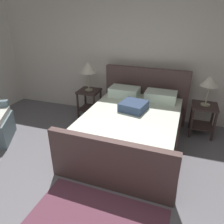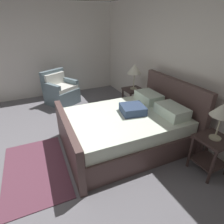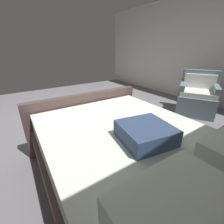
{
  "view_description": "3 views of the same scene",
  "coord_description": "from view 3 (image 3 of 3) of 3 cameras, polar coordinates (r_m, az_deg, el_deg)",
  "views": [
    {
      "loc": [
        0.82,
        -1.28,
        2.12
      ],
      "look_at": [
        -0.05,
        1.31,
        0.83
      ],
      "focal_mm": 34.07,
      "sensor_mm": 36.0,
      "label": 1
    },
    {
      "loc": [
        2.61,
        0.32,
        2.1
      ],
      "look_at": [
        0.01,
        1.57,
        0.66
      ],
      "focal_mm": 29.31,
      "sensor_mm": 36.0,
      "label": 2
    },
    {
      "loc": [
        0.98,
        2.66,
        1.34
      ],
      "look_at": [
        0.05,
        1.31,
        0.65
      ],
      "focal_mm": 24.28,
      "sensor_mm": 36.0,
      "label": 3
    }
  ],
  "objects": [
    {
      "name": "ground_plane",
      "position": [
        3.14,
        -12.99,
        -3.16
      ],
      "size": [
        6.26,
        6.01,
        0.02
      ],
      "primitive_type": "cube",
      "color": "slate"
    },
    {
      "name": "bed",
      "position": [
        1.54,
        8.26,
        -17.46
      ],
      "size": [
        1.73,
        2.23,
        1.13
      ],
      "color": "brown",
      "rests_on": "ground"
    },
    {
      "name": "wall_side_left",
      "position": [
        4.94,
        24.6,
        20.67
      ],
      "size": [
        0.12,
        6.13,
        2.61
      ],
      "primitive_type": "cube",
      "color": "silver",
      "rests_on": "ground"
    },
    {
      "name": "area_rug",
      "position": [
        2.94,
        -14.32,
        -4.75
      ],
      "size": [
        1.56,
        0.96,
        0.01
      ],
      "primitive_type": "cube",
      "rotation": [
        0.0,
        0.0,
        -0.03
      ],
      "color": "brown",
      "rests_on": "ground"
    },
    {
      "name": "armchair",
      "position": [
        3.8,
        29.21,
        4.87
      ],
      "size": [
        0.99,
        0.98,
        0.9
      ],
      "color": "slate",
      "rests_on": "ground"
    }
  ]
}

